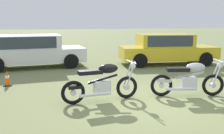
# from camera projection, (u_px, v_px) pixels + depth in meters

# --- Properties ---
(ground_plane) EXTENTS (120.00, 120.00, 0.00)m
(ground_plane) POSITION_uv_depth(u_px,v_px,m) (149.00, 102.00, 6.43)
(ground_plane) COLOR olive
(motorcycle_black) EXTENTS (2.04, 0.69, 1.02)m
(motorcycle_black) POSITION_uv_depth(u_px,v_px,m) (102.00, 83.00, 6.44)
(motorcycle_black) COLOR black
(motorcycle_black) RESTS_ON ground
(motorcycle_silver) EXTENTS (2.00, 0.75, 1.02)m
(motorcycle_silver) POSITION_uv_depth(u_px,v_px,m) (189.00, 79.00, 6.89)
(motorcycle_silver) COLOR black
(motorcycle_silver) RESTS_ON ground
(car_white) EXTENTS (4.53, 2.17, 1.43)m
(car_white) POSITION_uv_depth(u_px,v_px,m) (29.00, 49.00, 11.13)
(car_white) COLOR silver
(car_white) RESTS_ON ground
(car_yellow) EXTENTS (4.61, 2.19, 1.43)m
(car_yellow) POSITION_uv_depth(u_px,v_px,m) (166.00, 47.00, 12.02)
(car_yellow) COLOR gold
(car_yellow) RESTS_ON ground
(traffic_cone) EXTENTS (0.25, 0.25, 0.51)m
(traffic_cone) POSITION_uv_depth(u_px,v_px,m) (7.00, 79.00, 8.04)
(traffic_cone) COLOR #EA590F
(traffic_cone) RESTS_ON ground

